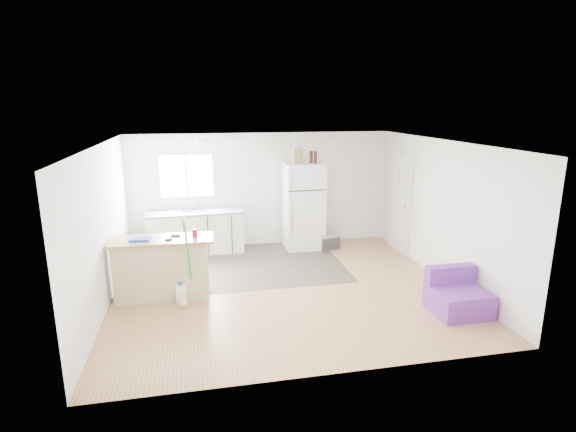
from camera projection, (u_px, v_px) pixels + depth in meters
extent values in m
cube|color=#93643D|center=(285.00, 289.00, 7.46)|extent=(5.50, 5.00, 0.01)
cube|color=white|center=(285.00, 143.00, 6.88)|extent=(5.50, 5.00, 0.01)
cube|color=white|center=(262.00, 190.00, 9.55)|extent=(5.50, 0.01, 2.40)
cube|color=white|center=(330.00, 276.00, 4.80)|extent=(5.50, 0.01, 2.40)
cube|color=white|center=(103.00, 228.00, 6.63)|extent=(0.01, 5.00, 2.40)
cube|color=white|center=(442.00, 211.00, 7.71)|extent=(0.01, 5.00, 2.40)
cube|color=#372D29|center=(235.00, 265.00, 8.51)|extent=(4.05, 2.50, 0.00)
cube|color=white|center=(187.00, 176.00, 9.15)|extent=(1.18, 0.04, 0.98)
cube|color=white|center=(187.00, 176.00, 9.13)|extent=(1.05, 0.01, 0.85)
cube|color=white|center=(187.00, 176.00, 9.12)|extent=(0.03, 0.02, 0.85)
cube|color=white|center=(400.00, 202.00, 9.22)|extent=(0.05, 0.82, 2.03)
cube|color=white|center=(400.00, 202.00, 9.22)|extent=(0.03, 0.92, 2.10)
sphere|color=gold|center=(405.00, 206.00, 8.91)|extent=(0.07, 0.07, 0.07)
cylinder|color=white|center=(204.00, 141.00, 7.79)|extent=(0.30, 0.30, 0.07)
cube|color=white|center=(196.00, 233.00, 9.17)|extent=(1.91, 0.64, 0.83)
cube|color=gray|center=(195.00, 212.00, 9.06)|extent=(1.97, 0.68, 0.04)
cube|color=silver|center=(195.00, 213.00, 9.04)|extent=(0.54, 0.42, 0.06)
cube|color=#C3B58C|center=(162.00, 269.00, 7.05)|extent=(1.43, 0.54, 0.92)
cube|color=#A68147|center=(162.00, 240.00, 6.94)|extent=(1.57, 0.63, 0.04)
cube|color=white|center=(303.00, 206.00, 9.40)|extent=(0.81, 0.76, 1.80)
cube|color=black|center=(308.00, 191.00, 8.95)|extent=(0.80, 0.03, 0.02)
cube|color=silver|center=(292.00, 180.00, 8.83)|extent=(0.03, 0.02, 0.32)
cube|color=silver|center=(292.00, 219.00, 9.02)|extent=(0.03, 0.02, 0.63)
cube|color=#2E2E30|center=(328.00, 243.00, 9.46)|extent=(0.47, 0.37, 0.27)
cube|color=gray|center=(328.00, 235.00, 9.42)|extent=(0.49, 0.40, 0.05)
cube|color=purple|center=(459.00, 301.00, 6.56)|extent=(0.77, 0.72, 0.36)
cube|color=purple|center=(450.00, 274.00, 6.74)|extent=(0.77, 0.18, 0.27)
cube|color=white|center=(181.00, 294.00, 6.92)|extent=(0.17, 0.13, 0.28)
cylinder|color=blue|center=(180.00, 283.00, 6.88)|extent=(0.06, 0.06, 0.05)
cylinder|color=green|center=(189.00, 261.00, 6.76)|extent=(0.11, 0.35, 1.29)
sphere|color=beige|center=(183.00, 303.00, 6.77)|extent=(0.15, 0.15, 0.15)
cylinder|color=#BA0B11|center=(195.00, 233.00, 7.02)|extent=(0.08, 0.08, 0.12)
cube|color=#1342B9|center=(140.00, 239.00, 6.84)|extent=(0.32, 0.24, 0.04)
cube|color=black|center=(176.00, 235.00, 7.05)|extent=(0.15, 0.08, 0.03)
cube|color=black|center=(168.00, 240.00, 6.84)|extent=(0.10, 0.05, 0.03)
cube|color=tan|center=(297.00, 156.00, 9.11)|extent=(0.22, 0.15, 0.30)
cylinder|color=#351509|center=(315.00, 157.00, 9.10)|extent=(0.09, 0.09, 0.25)
cylinder|color=#351509|center=(311.00, 157.00, 9.14)|extent=(0.07, 0.07, 0.25)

